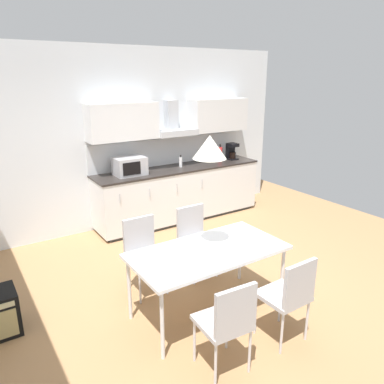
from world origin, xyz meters
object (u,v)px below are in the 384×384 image
object	(u,v)px
coffee_maker	(231,151)
dining_table	(208,254)
bottle_red	(220,154)
chair_near_left	(228,319)
chair_far_right	(195,234)
chair_near_right	(290,292)
microwave	(130,166)
chair_far_left	(143,248)
pendant_lamp	(210,147)
bottle_white	(181,162)

from	to	relation	value
coffee_maker	dining_table	bearing A→B (deg)	-132.73
bottle_red	dining_table	xyz separation A→B (m)	(-2.06, -2.52, -0.37)
coffee_maker	chair_near_left	xyz separation A→B (m)	(-2.70, -3.32, -0.54)
chair_far_right	chair_near_right	bearing A→B (deg)	-89.95
microwave	chair_far_left	distance (m)	1.91
chair_far_left	chair_far_right	xyz separation A→B (m)	(0.71, 0.00, 0.00)
chair_far_right	pendant_lamp	world-z (taller)	pendant_lamp
bottle_white	chair_far_left	world-z (taller)	bottle_white
chair_near_left	bottle_red	bearing A→B (deg)	53.73
microwave	dining_table	bearing A→B (deg)	-96.33
chair_far_right	dining_table	bearing A→B (deg)	-114.39
pendant_lamp	chair_near_right	bearing A→B (deg)	-65.53
dining_table	coffee_maker	bearing A→B (deg)	47.27
bottle_red	dining_table	distance (m)	3.27
chair_far_left	chair_near_left	bearing A→B (deg)	-90.23
dining_table	chair_far_right	bearing A→B (deg)	65.61
bottle_white	chair_near_left	xyz separation A→B (m)	(-1.58, -3.30, -0.48)
microwave	bottle_red	bearing A→B (deg)	0.41
bottle_white	dining_table	distance (m)	2.82
chair_far_left	chair_near_right	distance (m)	1.73
chair_far_left	chair_near_left	distance (m)	1.57
bottle_white	bottle_red	xyz separation A→B (m)	(0.84, -0.00, 0.04)
chair_far_right	chair_near_left	world-z (taller)	same
pendant_lamp	chair_far_left	bearing A→B (deg)	114.36
bottle_red	pendant_lamp	bearing A→B (deg)	-129.32
chair_far_right	chair_far_left	bearing A→B (deg)	-180.00
dining_table	chair_far_left	xyz separation A→B (m)	(-0.36, 0.79, -0.15)
chair_far_right	chair_near_right	world-z (taller)	same
chair_far_right	bottle_white	bearing A→B (deg)	63.44
bottle_red	chair_near_right	world-z (taller)	bottle_red
chair_far_right	chair_near_left	xyz separation A→B (m)	(-0.72, -1.57, 0.00)
chair_near_right	pendant_lamp	size ratio (longest dim) A/B	2.72
chair_far_right	chair_near_right	distance (m)	1.57
chair_near_left	chair_near_right	distance (m)	0.72
chair_far_right	coffee_maker	bearing A→B (deg)	41.36
dining_table	chair_near_right	xyz separation A→B (m)	(0.36, -0.79, -0.15)
bottle_white	chair_near_right	size ratio (longest dim) A/B	0.24
coffee_maker	pendant_lamp	world-z (taller)	pendant_lamp
coffee_maker	bottle_red	world-z (taller)	bottle_red
microwave	chair_far_left	size ratio (longest dim) A/B	0.55
microwave	bottle_red	world-z (taller)	bottle_red
chair_far_left	chair_near_left	xyz separation A→B (m)	(-0.01, -1.57, 0.00)
bottle_red	chair_near_left	bearing A→B (deg)	-126.27
microwave	chair_near_left	size ratio (longest dim) A/B	0.55
dining_table	bottle_white	bearing A→B (deg)	64.11
chair_far_right	chair_near_right	xyz separation A→B (m)	(0.00, -1.57, 0.00)
chair_far_left	chair_near_left	size ratio (longest dim) A/B	1.00
chair_near_left	dining_table	bearing A→B (deg)	65.25
coffee_maker	pendant_lamp	xyz separation A→B (m)	(-2.34, -2.53, 0.71)
dining_table	chair_near_right	world-z (taller)	chair_near_right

